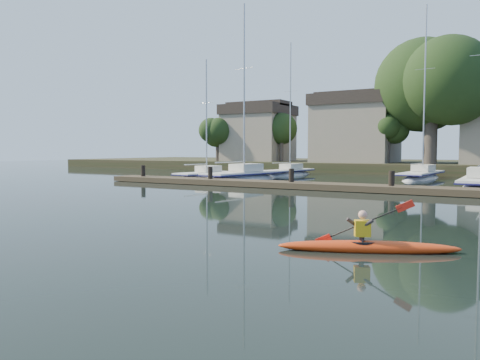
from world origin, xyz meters
The scene contains 8 objects.
ground centered at (0.00, 0.00, 0.00)m, with size 160.00×160.00×0.00m, color black.
kayak centered at (5.83, -1.59, 0.16)m, with size 4.07×2.20×1.34m.
dock centered at (0.00, 14.00, 0.20)m, with size 34.00×2.00×1.80m.
sailboat_0 centered at (-12.55, 18.56, -0.17)m, with size 2.94×6.94×10.66m.
sailboat_1 centered at (-9.22, 18.72, -0.20)m, with size 3.55×9.26×14.77m.
sailboat_5 centered at (-9.00, 26.92, -0.16)m, with size 2.86×8.14×13.20m.
sailboat_6 centered at (2.44, 27.56, -0.18)m, with size 2.80×9.63×15.10m.
shore centered at (1.61, 40.29, 3.23)m, with size 90.00×25.25×12.75m.
Camera 1 is at (8.68, -12.39, 2.37)m, focal length 35.00 mm.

